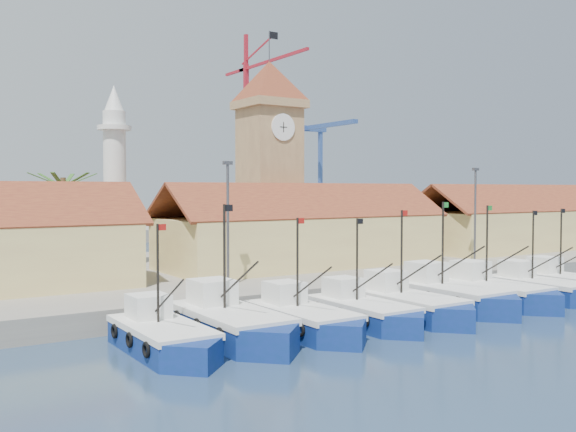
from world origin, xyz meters
TOP-DOWN VIEW (x-y plane):
  - ground at (0.00, 0.00)m, footprint 400.00×400.00m
  - quay at (0.00, 24.00)m, footprint 140.00×32.00m
  - terminal at (0.00, 110.00)m, footprint 240.00×80.00m
  - boat_0 at (-20.74, 2.38)m, footprint 3.42×9.37m
  - boat_1 at (-16.49, 2.88)m, footprint 3.91×10.71m
  - boat_2 at (-12.09, 2.06)m, footprint 3.48×9.54m
  - boat_3 at (-7.60, 1.99)m, footprint 3.40×9.32m
  - boat_4 at (-3.75, 1.99)m, footprint 3.64×9.97m
  - boat_5 at (1.04, 2.79)m, footprint 3.88×10.64m
  - boat_6 at (5.18, 2.32)m, footprint 3.74×10.24m
  - boat_7 at (9.91, 1.85)m, footprint 3.50×9.59m
  - boat_8 at (13.95, 2.13)m, footprint 3.55×9.71m
  - hall_center at (0.00, 20.00)m, footprint 27.04×10.13m
  - hall_right at (32.00, 20.00)m, footprint 31.20×10.13m
  - clock_tower at (0.00, 26.00)m, footprint 5.80×5.80m
  - minaret at (-15.00, 28.00)m, footprint 3.00×3.00m
  - palm_tree at (-20.00, 26.00)m, footprint 5.60×5.03m
  - lamp_posts at (0.50, 12.00)m, footprint 80.70×0.25m
  - crane_red_right at (41.64, 103.17)m, footprint 1.00×35.72m
  - gantry at (62.00, 106.65)m, footprint 13.00×22.00m

SIDE VIEW (x-z plane):
  - ground at x=0.00m, z-range 0.00..0.00m
  - boat_3 at x=-7.60m, z-range -2.80..4.26m
  - boat_0 at x=-20.74m, z-range -2.81..4.28m
  - boat_2 at x=-12.09m, z-range -2.86..4.35m
  - quay at x=0.00m, z-range 0.00..1.50m
  - boat_7 at x=9.91m, z-range -2.88..4.38m
  - boat_8 at x=13.95m, z-range -2.91..4.43m
  - boat_4 at x=-3.75m, z-range -2.99..4.55m
  - boat_6 at x=5.18m, z-range -3.07..4.67m
  - boat_5 at x=1.04m, z-range -3.19..4.86m
  - boat_1 at x=-16.49m, z-range -3.21..4.89m
  - terminal at x=0.00m, z-range 0.00..2.00m
  - hall_center at x=0.00m, z-range 0.18..7.79m
  - hall_right at x=32.00m, z-range 0.18..7.79m
  - palm_tree at x=-20.00m, z-range 2.05..10.44m
  - lamp_posts at x=0.50m, z-range 1.96..10.99m
  - minaret at x=-15.00m, z-range 1.58..17.88m
  - clock_tower at x=0.00m, z-range 0.61..23.31m
  - gantry at x=62.00m, z-range 8.44..31.64m
  - crane_red_right at x=41.64m, z-range 4.62..47.76m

